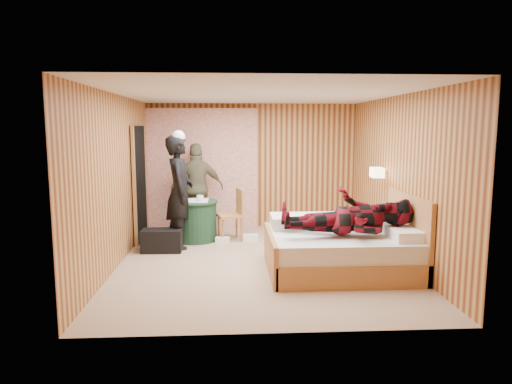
{
  "coord_description": "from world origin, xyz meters",
  "views": [
    {
      "loc": [
        -0.44,
        -6.74,
        2.0
      ],
      "look_at": [
        -0.06,
        0.07,
        1.05
      ],
      "focal_mm": 32.0,
      "sensor_mm": 36.0,
      "label": 1
    }
  ],
  "objects": [
    {
      "name": "wall_back",
      "position": [
        0.0,
        2.5,
        1.25
      ],
      "size": [
        4.2,
        0.02,
        2.5
      ],
      "primitive_type": "cube",
      "color": "tan",
      "rests_on": "floor"
    },
    {
      "name": "woman_standing",
      "position": [
        -1.3,
        0.9,
        0.95
      ],
      "size": [
        0.5,
        0.72,
        1.89
      ],
      "primitive_type": "imported",
      "rotation": [
        0.0,
        0.0,
        1.64
      ],
      "color": "black",
      "rests_on": "floor"
    },
    {
      "name": "cup_nightstand",
      "position": [
        1.88,
        0.7,
        0.59
      ],
      "size": [
        0.13,
        0.13,
        0.09
      ],
      "primitive_type": "imported",
      "rotation": [
        0.0,
        0.0,
        -0.35
      ],
      "color": "white",
      "rests_on": "nightstand"
    },
    {
      "name": "round_table",
      "position": [
        -1.08,
        1.35,
        0.37
      ],
      "size": [
        0.82,
        0.82,
        0.73
      ],
      "color": "#1B3C27",
      "rests_on": "floor"
    },
    {
      "name": "man_at_table",
      "position": [
        -1.08,
        2.04,
        0.86
      ],
      "size": [
        1.06,
        0.57,
        1.72
      ],
      "primitive_type": "imported",
      "rotation": [
        0.0,
        0.0,
        3.29
      ],
      "color": "#6A6347",
      "rests_on": "floor"
    },
    {
      "name": "duffel_bag",
      "position": [
        -1.57,
        0.61,
        0.18
      ],
      "size": [
        0.65,
        0.36,
        0.37
      ],
      "primitive_type": "cube",
      "rotation": [
        0.0,
        0.0,
        -0.02
      ],
      "color": "black",
      "rests_on": "floor"
    },
    {
      "name": "bed",
      "position": [
        1.12,
        -0.54,
        0.32
      ],
      "size": [
        2.01,
        1.58,
        1.09
      ],
      "color": "#BC804D",
      "rests_on": "floor"
    },
    {
      "name": "wall_left",
      "position": [
        -2.1,
        0.0,
        1.25
      ],
      "size": [
        0.02,
        5.0,
        2.5
      ],
      "primitive_type": "cube",
      "color": "tan",
      "rests_on": "floor"
    },
    {
      "name": "curtain",
      "position": [
        -1.0,
        2.43,
        1.2
      ],
      "size": [
        2.2,
        0.08,
        2.4
      ],
      "primitive_type": "cube",
      "color": "silver",
      "rests_on": "floor"
    },
    {
      "name": "sneaker_right",
      "position": [
        -0.09,
        1.23,
        0.06
      ],
      "size": [
        0.27,
        0.12,
        0.12
      ],
      "primitive_type": "cube",
      "rotation": [
        0.0,
        0.0,
        0.03
      ],
      "color": "white",
      "rests_on": "floor"
    },
    {
      "name": "floor",
      "position": [
        0.0,
        0.0,
        0.0
      ],
      "size": [
        4.2,
        5.0,
        0.01
      ],
      "primitive_type": "cube",
      "color": "tan",
      "rests_on": "ground"
    },
    {
      "name": "sneaker_left",
      "position": [
        -0.59,
        1.1,
        0.06
      ],
      "size": [
        0.26,
        0.13,
        0.11
      ],
      "primitive_type": "cube",
      "rotation": [
        0.0,
        0.0,
        -0.1
      ],
      "color": "white",
      "rests_on": "floor"
    },
    {
      "name": "chair_near",
      "position": [
        -0.38,
        1.34,
        0.54
      ],
      "size": [
        0.51,
        0.51,
        0.93
      ],
      "rotation": [
        0.0,
        0.0,
        -1.33
      ],
      "color": "#BC804D",
      "rests_on": "floor"
    },
    {
      "name": "book_lower",
      "position": [
        1.88,
        0.52,
        0.56
      ],
      "size": [
        0.2,
        0.24,
        0.02
      ],
      "primitive_type": "imported",
      "rotation": [
        0.0,
        0.0,
        -0.14
      ],
      "color": "white",
      "rests_on": "nightstand"
    },
    {
      "name": "cup_table",
      "position": [
        -0.98,
        1.3,
        0.78
      ],
      "size": [
        0.14,
        0.14,
        0.1
      ],
      "primitive_type": "imported",
      "rotation": [
        0.0,
        0.0,
        -0.19
      ],
      "color": "white",
      "rests_on": "round_table"
    },
    {
      "name": "book_upper",
      "position": [
        1.88,
        0.52,
        0.58
      ],
      "size": [
        0.25,
        0.27,
        0.02
      ],
      "primitive_type": "imported",
      "rotation": [
        0.0,
        0.0,
        -0.45
      ],
      "color": "white",
      "rests_on": "nightstand"
    },
    {
      "name": "doorway",
      "position": [
        -2.06,
        1.4,
        1.02
      ],
      "size": [
        0.06,
        0.9,
        2.05
      ],
      "primitive_type": "cube",
      "color": "black",
      "rests_on": "floor"
    },
    {
      "name": "wall_right",
      "position": [
        2.1,
        0.0,
        1.25
      ],
      "size": [
        0.02,
        5.0,
        2.5
      ],
      "primitive_type": "cube",
      "color": "tan",
      "rests_on": "floor"
    },
    {
      "name": "nightstand",
      "position": [
        1.88,
        0.57,
        0.28
      ],
      "size": [
        0.42,
        0.57,
        0.55
      ],
      "color": "#BC804D",
      "rests_on": "floor"
    },
    {
      "name": "ceiling",
      "position": [
        0.0,
        0.0,
        2.5
      ],
      "size": [
        4.2,
        5.0,
        0.01
      ],
      "primitive_type": "cube",
      "color": "silver",
      "rests_on": "wall_back"
    },
    {
      "name": "chair_far",
      "position": [
        -1.1,
        2.0,
        0.54
      ],
      "size": [
        0.51,
        0.51,
        0.93
      ],
      "rotation": [
        0.0,
        0.0,
        0.24
      ],
      "color": "#BC804D",
      "rests_on": "floor"
    },
    {
      "name": "man_on_bed",
      "position": [
        1.15,
        -0.77,
        0.97
      ],
      "size": [
        0.86,
        0.67,
        1.77
      ],
      "primitive_type": "imported",
      "rotation": [
        0.0,
        1.57,
        0.0
      ],
      "color": "#5E0913",
      "rests_on": "bed"
    },
    {
      "name": "wall_lamp",
      "position": [
        1.92,
        0.45,
        1.3
      ],
      "size": [
        0.26,
        0.24,
        0.16
      ],
      "color": "gold",
      "rests_on": "wall_right"
    }
  ]
}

